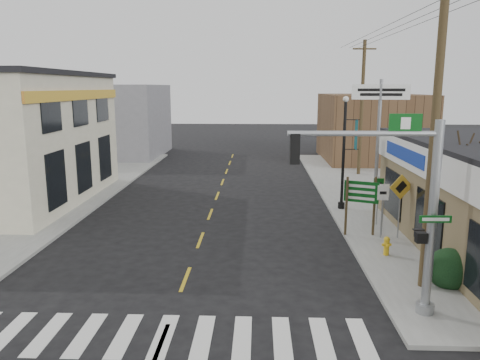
{
  "coord_description": "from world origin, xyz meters",
  "views": [
    {
      "loc": [
        2.37,
        -10.37,
        6.21
      ],
      "look_at": [
        1.69,
        6.72,
        2.8
      ],
      "focal_mm": 35.0,
      "sensor_mm": 36.0,
      "label": 1
    }
  ],
  "objects_px": {
    "traffic_signal_pole": "(409,198)",
    "utility_pole_near": "(434,129)",
    "utility_pole_far": "(362,107)",
    "guide_sign": "(361,197)",
    "fire_hydrant": "(387,245)",
    "lamp_post": "(345,145)",
    "dance_center_sign": "(380,108)"
  },
  "relations": [
    {
      "from": "traffic_signal_pole",
      "to": "utility_pole_near",
      "type": "bearing_deg",
      "value": 54.94
    },
    {
      "from": "utility_pole_near",
      "to": "utility_pole_far",
      "type": "xyz_separation_m",
      "value": [
        2.0,
        19.15,
        -0.15
      ]
    },
    {
      "from": "guide_sign",
      "to": "fire_hydrant",
      "type": "distance_m",
      "value": 2.7
    },
    {
      "from": "lamp_post",
      "to": "utility_pole_near",
      "type": "bearing_deg",
      "value": -84.17
    },
    {
      "from": "traffic_signal_pole",
      "to": "lamp_post",
      "type": "relative_size",
      "value": 0.96
    },
    {
      "from": "fire_hydrant",
      "to": "utility_pole_far",
      "type": "height_order",
      "value": "utility_pole_far"
    },
    {
      "from": "traffic_signal_pole",
      "to": "guide_sign",
      "type": "height_order",
      "value": "traffic_signal_pole"
    },
    {
      "from": "traffic_signal_pole",
      "to": "utility_pole_near",
      "type": "xyz_separation_m",
      "value": [
        1.18,
        1.79,
        1.63
      ]
    },
    {
      "from": "traffic_signal_pole",
      "to": "guide_sign",
      "type": "xyz_separation_m",
      "value": [
        0.29,
        6.84,
        -1.62
      ]
    },
    {
      "from": "guide_sign",
      "to": "utility_pole_near",
      "type": "relative_size",
      "value": 0.26
    },
    {
      "from": "dance_center_sign",
      "to": "lamp_post",
      "type": "bearing_deg",
      "value": -119.71
    },
    {
      "from": "guide_sign",
      "to": "dance_center_sign",
      "type": "height_order",
      "value": "dance_center_sign"
    },
    {
      "from": "traffic_signal_pole",
      "to": "guide_sign",
      "type": "distance_m",
      "value": 7.03
    },
    {
      "from": "traffic_signal_pole",
      "to": "utility_pole_far",
      "type": "height_order",
      "value": "utility_pole_far"
    },
    {
      "from": "traffic_signal_pole",
      "to": "dance_center_sign",
      "type": "height_order",
      "value": "dance_center_sign"
    },
    {
      "from": "traffic_signal_pole",
      "to": "guide_sign",
      "type": "bearing_deg",
      "value": 85.85
    },
    {
      "from": "guide_sign",
      "to": "utility_pole_near",
      "type": "bearing_deg",
      "value": -57.83
    },
    {
      "from": "traffic_signal_pole",
      "to": "dance_center_sign",
      "type": "relative_size",
      "value": 0.83
    },
    {
      "from": "guide_sign",
      "to": "utility_pole_far",
      "type": "height_order",
      "value": "utility_pole_far"
    },
    {
      "from": "lamp_post",
      "to": "utility_pole_near",
      "type": "distance_m",
      "value": 9.6
    },
    {
      "from": "guide_sign",
      "to": "lamp_post",
      "type": "relative_size",
      "value": 0.44
    },
    {
      "from": "utility_pole_near",
      "to": "utility_pole_far",
      "type": "bearing_deg",
      "value": 89.3
    },
    {
      "from": "traffic_signal_pole",
      "to": "utility_pole_near",
      "type": "distance_m",
      "value": 2.69
    },
    {
      "from": "guide_sign",
      "to": "utility_pole_far",
      "type": "relative_size",
      "value": 0.27
    },
    {
      "from": "dance_center_sign",
      "to": "traffic_signal_pole",
      "type": "bearing_deg",
      "value": -91.08
    },
    {
      "from": "lamp_post",
      "to": "utility_pole_near",
      "type": "xyz_separation_m",
      "value": [
        0.82,
        -9.44,
        1.6
      ]
    },
    {
      "from": "guide_sign",
      "to": "lamp_post",
      "type": "bearing_deg",
      "value": 111.24
    },
    {
      "from": "utility_pole_far",
      "to": "fire_hydrant",
      "type": "bearing_deg",
      "value": -103.35
    },
    {
      "from": "utility_pole_near",
      "to": "utility_pole_far",
      "type": "relative_size",
      "value": 1.03
    },
    {
      "from": "lamp_post",
      "to": "dance_center_sign",
      "type": "relative_size",
      "value": 0.87
    },
    {
      "from": "fire_hydrant",
      "to": "guide_sign",
      "type": "bearing_deg",
      "value": 101.96
    },
    {
      "from": "guide_sign",
      "to": "utility_pole_far",
      "type": "distance_m",
      "value": 14.73
    }
  ]
}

